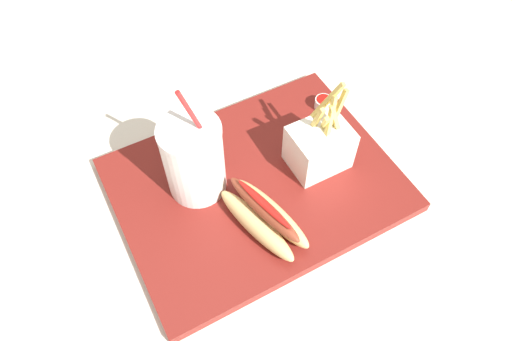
{
  "coord_description": "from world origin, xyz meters",
  "views": [
    {
      "loc": [
        -0.21,
        -0.38,
        0.66
      ],
      "look_at": [
        0.0,
        0.0,
        0.05
      ],
      "focal_mm": 33.05,
      "sensor_mm": 36.0,
      "label": 1
    }
  ],
  "objects": [
    {
      "name": "ground_plane",
      "position": [
        0.0,
        0.0,
        -0.01
      ],
      "size": [
        2.4,
        2.4,
        0.02
      ],
      "primitive_type": "cube",
      "color": "silver"
    },
    {
      "name": "food_tray",
      "position": [
        0.0,
        0.0,
        0.01
      ],
      "size": [
        0.45,
        0.34,
        0.02
      ],
      "primitive_type": "cube",
      "color": "maroon",
      "rests_on": "ground_plane"
    },
    {
      "name": "soda_cup",
      "position": [
        -0.09,
        0.04,
        0.09
      ],
      "size": [
        0.09,
        0.09,
        0.21
      ],
      "color": "white",
      "rests_on": "food_tray"
    },
    {
      "name": "fries_basket",
      "position": [
        0.11,
        -0.01,
        0.06
      ],
      "size": [
        0.09,
        0.08,
        0.15
      ],
      "color": "white",
      "rests_on": "food_tray"
    },
    {
      "name": "hot_dog_1",
      "position": [
        -0.03,
        -0.08,
        0.04
      ],
      "size": [
        0.1,
        0.17,
        0.06
      ],
      "color": "#DBB775",
      "rests_on": "food_tray"
    },
    {
      "name": "ketchup_cup_1",
      "position": [
        0.19,
        0.09,
        0.03
      ],
      "size": [
        0.03,
        0.03,
        0.02
      ],
      "color": "white",
      "rests_on": "food_tray"
    }
  ]
}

